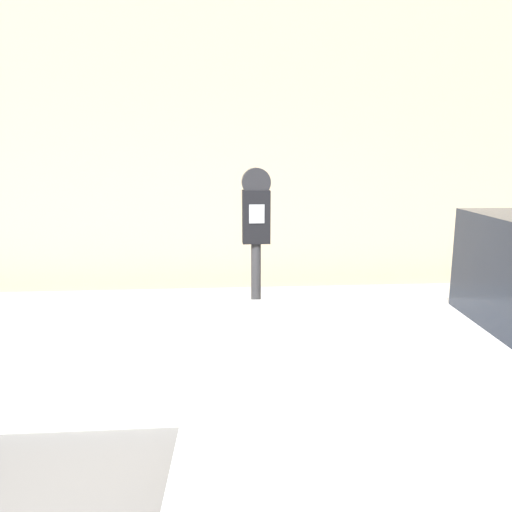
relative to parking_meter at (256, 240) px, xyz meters
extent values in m
cube|color=#ADAAA3|center=(-0.26, 1.14, -1.08)|extent=(24.00, 2.80, 0.14)
cube|color=tan|center=(-0.26, 3.14, 2.10)|extent=(24.00, 0.30, 6.49)
cylinder|color=#2D2D30|center=(0.00, 0.00, -0.51)|extent=(0.06, 0.06, 0.99)
cube|color=black|center=(0.00, 0.00, 0.15)|extent=(0.17, 0.11, 0.34)
cube|color=gray|center=(0.00, -0.06, 0.17)|extent=(0.10, 0.01, 0.12)
cylinder|color=black|center=(0.00, 0.00, 0.36)|extent=(0.18, 0.09, 0.18)
cylinder|color=black|center=(0.59, -0.69, -0.80)|extent=(0.70, 0.25, 0.69)
camera|label=1|loc=(-0.24, -3.14, 0.54)|focal=35.00mm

